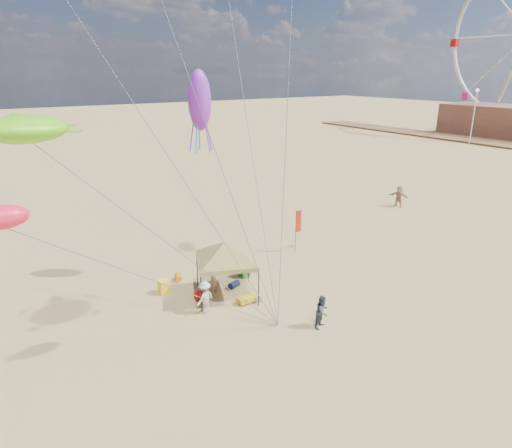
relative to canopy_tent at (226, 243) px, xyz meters
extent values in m
plane|color=tan|center=(0.94, -4.25, -2.82)|extent=(280.00, 280.00, 0.00)
cylinder|color=black|center=(-0.74, 1.78, -1.92)|extent=(0.05, 0.05, 1.81)
cylinder|color=black|center=(1.78, 0.74, -1.92)|extent=(0.05, 0.05, 1.81)
cylinder|color=black|center=(-1.78, -0.74, -1.92)|extent=(0.05, 0.05, 1.81)
cylinder|color=black|center=(0.74, -1.78, -1.92)|extent=(0.05, 0.05, 1.81)
cube|color=olive|center=(0.00, 0.00, -0.90)|extent=(3.66, 3.66, 0.22)
pyramid|color=olive|center=(0.00, 0.00, 0.12)|extent=(5.09, 5.09, 0.91)
cylinder|color=black|center=(6.42, 2.55, -1.45)|extent=(0.04, 0.04, 2.75)
cube|color=#B71A0E|center=(6.62, 2.55, -0.82)|extent=(0.40, 0.02, 1.37)
cube|color=red|center=(-1.28, 0.39, -2.63)|extent=(0.54, 0.38, 0.38)
cube|color=#2514A5|center=(2.17, 2.76, -2.63)|extent=(0.54, 0.38, 0.38)
cylinder|color=#0B1732|center=(0.73, 0.51, -2.64)|extent=(0.69, 0.54, 0.36)
cylinder|color=orange|center=(-1.33, 2.94, -2.64)|extent=(0.54, 0.69, 0.36)
cube|color=#15781A|center=(1.90, 1.35, -2.47)|extent=(0.50, 0.50, 0.70)
cube|color=yellow|center=(-2.53, 2.01, -2.47)|extent=(0.50, 0.50, 0.70)
cube|color=slate|center=(0.91, -1.40, -2.68)|extent=(0.34, 0.30, 0.28)
cube|color=gold|center=(0.41, -1.21, -2.62)|extent=(0.90, 0.50, 0.24)
imported|color=tan|center=(-0.44, 0.57, -1.98)|extent=(0.74, 0.66, 1.69)
imported|color=#333C46|center=(2.02, -4.88, -2.06)|extent=(0.89, 0.79, 1.53)
imported|color=silver|center=(-1.68, -0.90, -2.03)|extent=(1.17, 0.92, 1.58)
imported|color=tan|center=(19.77, 5.58, -1.94)|extent=(1.04, 1.72, 1.77)
cube|color=#8C5947|center=(67.94, 25.75, -0.22)|extent=(10.00, 14.00, 5.20)
cylinder|color=silver|center=(55.94, 21.75, 1.18)|extent=(0.16, 0.16, 8.00)
sphere|color=#FFF2CC|center=(55.94, 21.75, 5.18)|extent=(0.50, 0.50, 0.50)
cube|color=red|center=(72.94, 37.98, 12.96)|extent=(1.17, 1.17, 1.36)
cube|color=#F2268C|center=(72.94, 33.98, 3.31)|extent=(1.17, 1.17, 1.36)
ellipsoid|color=#66DC15|center=(-8.09, -1.19, 6.14)|extent=(3.41, 3.14, 0.91)
ellipsoid|color=#FE1D40|center=(-9.33, -2.83, 3.79)|extent=(1.85, 1.38, 0.74)
ellipsoid|color=purple|center=(0.31, 2.82, 6.57)|extent=(1.48, 1.48, 2.97)
camera|label=1|loc=(-9.97, -17.63, 7.95)|focal=31.33mm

